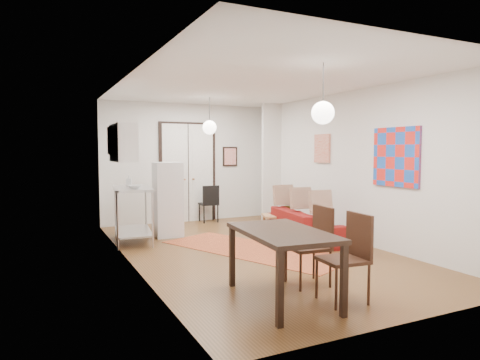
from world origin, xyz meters
name	(u,v)px	position (x,y,z in m)	size (l,w,h in m)	color
floor	(252,250)	(0.00, 0.00, 0.00)	(7.00, 7.00, 0.00)	brown
ceiling	(252,84)	(0.00, 0.00, 2.90)	(4.20, 7.00, 0.02)	white
wall_back	(187,163)	(0.00, 3.50, 1.45)	(4.20, 0.02, 2.90)	silver
wall_front	(413,182)	(0.00, -3.50, 1.45)	(4.20, 0.02, 2.90)	silver
wall_left	(130,171)	(-2.10, 0.00, 1.45)	(0.02, 7.00, 2.90)	silver
wall_right	(348,166)	(2.10, 0.00, 1.45)	(0.02, 7.00, 2.90)	silver
double_doors	(188,173)	(0.00, 3.46, 1.20)	(1.44, 0.06, 2.50)	white
stub_partition	(271,163)	(1.85, 2.55, 1.45)	(0.50, 0.10, 2.90)	silver
wall_cabinet	(123,143)	(-1.92, 1.50, 1.90)	(0.35, 1.00, 0.70)	silver
painting_popart	(396,157)	(2.08, -1.25, 1.65)	(0.05, 1.00, 1.00)	red
painting_abstract	(322,148)	(2.08, 0.80, 1.80)	(0.05, 0.50, 0.60)	beige
poster_back	(230,157)	(1.15, 3.47, 1.60)	(0.40, 0.03, 0.50)	red
print_left	(110,141)	(-2.07, 2.00, 1.95)	(0.03, 0.44, 0.54)	#9E6842
pendant_back	(210,127)	(0.00, 2.00, 2.25)	(0.30, 0.30, 0.80)	white
pendant_front	(323,113)	(0.00, -2.00, 2.25)	(0.30, 0.30, 0.80)	white
kilim_rug	(253,250)	(0.03, 0.03, 0.00)	(1.29, 3.43, 0.01)	#C56131
sofa	(305,225)	(1.33, 0.33, 0.30)	(0.80, 2.05, 0.60)	maroon
coffee_table	(285,217)	(1.31, 1.02, 0.36)	(1.05, 0.79, 0.42)	#AB7B51
potted_plant	(290,205)	(1.41, 1.02, 0.62)	(0.36, 0.32, 0.41)	#306A33
kitchen_counter	(133,205)	(-1.74, 1.64, 0.71)	(0.87, 1.46, 1.06)	silver
bowl	(135,187)	(-1.75, 1.34, 1.09)	(0.25, 0.25, 0.06)	beige
soap_bottle	(129,181)	(-1.75, 1.89, 1.17)	(0.10, 0.10, 0.22)	teal
fridge	(168,199)	(-0.98, 1.87, 0.76)	(0.54, 0.54, 1.52)	silver
dining_table	(282,238)	(-0.82, -2.36, 0.74)	(0.98, 1.57, 0.83)	black
dining_chair_near	(303,238)	(-0.22, -1.91, 0.60)	(0.53, 0.72, 1.03)	#331B10
dining_chair_far	(337,249)	(-0.22, -2.61, 0.60)	(0.53, 0.72, 1.03)	#331B10
black_side_chair	(207,200)	(0.42, 3.24, 0.53)	(0.43, 0.43, 0.91)	black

